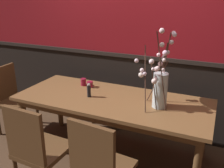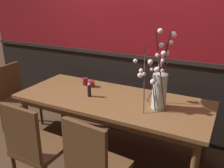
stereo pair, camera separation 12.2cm
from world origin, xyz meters
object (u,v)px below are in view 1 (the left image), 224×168
candle_holder_nearer_center (83,82)px  vase_with_blossoms (160,86)px  chair_far_side_left (113,87)px  chair_far_side_right (155,94)px  chair_head_west_end (11,96)px  candle_holder_nearer_edge (90,84)px  condiment_bottle (89,91)px  chair_near_side_right (100,167)px  dining_table (112,105)px  chair_near_side_left (37,148)px

candle_holder_nearer_center → vase_with_blossoms: bearing=-12.7°
chair_far_side_left → chair_far_side_right: bearing=2.0°
chair_head_west_end → chair_far_side_left: bearing=36.5°
chair_head_west_end → vase_with_blossoms: (2.01, 0.02, 0.45)m
candle_holder_nearer_center → candle_holder_nearer_edge: bearing=-10.9°
candle_holder_nearer_center → condiment_bottle: 0.38m
chair_far_side_right → chair_head_west_end: bearing=-154.0°
chair_far_side_right → vase_with_blossoms: (0.24, -0.84, 0.45)m
chair_far_side_left → candle_holder_nearer_edge: bearing=-93.6°
vase_with_blossoms → condiment_bottle: vase_with_blossoms is taller
vase_with_blossoms → candle_holder_nearer_center: size_ratio=9.00×
chair_far_side_left → vase_with_blossoms: bearing=-43.3°
chair_far_side_left → chair_near_side_right: (0.65, -1.70, 0.02)m
dining_table → candle_holder_nearer_edge: 0.46m
dining_table → vase_with_blossoms: size_ratio=2.64×
chair_far_side_right → candle_holder_nearer_edge: size_ratio=11.09×
chair_near_side_right → candle_holder_nearer_center: bearing=125.5°
chair_near_side_left → chair_head_west_end: bearing=143.5°
chair_far_side_left → chair_near_side_right: size_ratio=0.93×
candle_holder_nearer_edge → vase_with_blossoms: bearing=-12.9°
chair_near_side_right → chair_head_west_end: bearing=154.3°
vase_with_blossoms → candle_holder_nearer_center: 1.05m
chair_near_side_right → chair_far_side_right: (-0.02, 1.72, -0.03)m
chair_near_side_right → chair_far_side_right: chair_near_side_right is taller
chair_far_side_left → candle_holder_nearer_center: size_ratio=10.14×
chair_head_west_end → condiment_bottle: (1.24, -0.05, 0.29)m
candle_holder_nearer_center → condiment_bottle: bearing=-50.3°
chair_near_side_left → candle_holder_nearer_edge: (-0.06, 1.08, 0.23)m
chair_far_side_left → dining_table: bearing=-66.7°
dining_table → chair_near_side_left: (-0.34, -0.87, -0.12)m
chair_head_west_end → candle_holder_nearer_center: 1.06m
chair_far_side_right → candle_holder_nearer_edge: bearing=-136.3°
chair_far_side_left → chair_near_side_left: bearing=-89.3°
chair_far_side_right → chair_near_side_right: bearing=-89.4°
chair_near_side_right → chair_far_side_left: bearing=110.8°
chair_far_side_left → chair_head_west_end: bearing=-143.5°
chair_far_side_right → vase_with_blossoms: vase_with_blossoms is taller
vase_with_blossoms → candle_holder_nearer_edge: (-0.91, 0.21, -0.19)m
chair_head_west_end → condiment_bottle: chair_head_west_end is taller
chair_near_side_right → chair_near_side_left: chair_near_side_right is taller
chair_near_side_right → candle_holder_nearer_center: size_ratio=10.85×
chair_head_west_end → chair_far_side_right: size_ratio=1.03×
chair_near_side_left → vase_with_blossoms: size_ratio=1.19×
dining_table → chair_head_west_end: chair_head_west_end is taller
chair_far_side_left → chair_far_side_right: (0.63, 0.02, -0.01)m
chair_head_west_end → candle_holder_nearer_center: bearing=13.9°
condiment_bottle → chair_far_side_right: bearing=60.0°
candle_holder_nearer_edge → chair_far_side_left: bearing=86.4°
candle_holder_nearer_center → candle_holder_nearer_edge: (0.10, -0.02, -0.01)m
vase_with_blossoms → chair_far_side_left: bearing=136.7°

